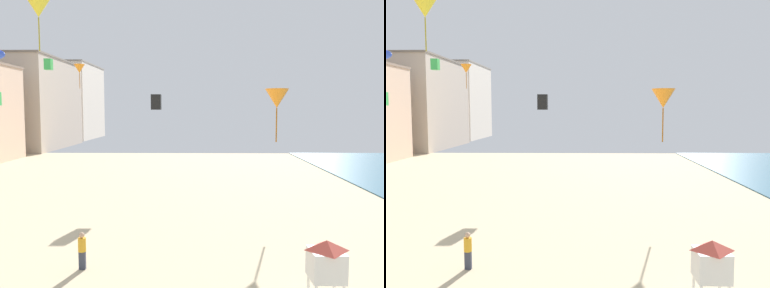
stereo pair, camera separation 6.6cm
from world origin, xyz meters
The scene contains 9 objects.
boardwalk_hotel_far centered at (-26.37, 68.97, 8.12)m, with size 14.15×22.04×16.24m.
boardwalk_hotel_distant centered at (-26.37, 93.02, 9.02)m, with size 12.60×19.95×18.02m.
kite_flyer centered at (0.49, 13.70, 0.92)m, with size 0.34×0.34×1.64m.
lifeguard_stand centered at (9.87, 10.20, 1.84)m, with size 1.10×1.10×2.55m.
kite_black_box centered at (1.87, 30.75, 7.61)m, with size 0.83×0.83×1.30m.
kite_orange_delta centered at (10.91, 24.47, 7.72)m, with size 1.62×1.62×3.68m.
kite_yellow_delta centered at (-5.67, 24.96, 14.02)m, with size 1.59×1.59×3.62m.
kite_green_box_2 centered at (-9.44, 36.26, 11.46)m, with size 0.68×0.68×1.08m.
kite_orange_delta_2 centered at (-7.36, 39.51, 11.38)m, with size 1.14×1.14×2.60m.
Camera 1 is at (5.58, -2.65, 6.90)m, focal length 36.48 mm.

